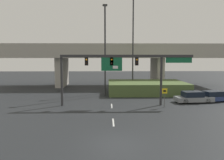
% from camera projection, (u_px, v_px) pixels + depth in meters
% --- Properties ---
extents(ground_plane, '(160.00, 160.00, 0.00)m').
position_uv_depth(ground_plane, '(115.00, 142.00, 14.89)').
color(ground_plane, black).
extents(lane_markings, '(0.14, 22.53, 0.01)m').
position_uv_depth(lane_markings, '(111.00, 100.00, 29.55)').
color(lane_markings, silver).
rests_on(lane_markings, ground).
extents(signal_gantry, '(15.85, 0.44, 6.12)m').
position_uv_depth(signal_gantry, '(122.00, 64.00, 26.02)').
color(signal_gantry, '#2D2D30').
rests_on(signal_gantry, ground).
extents(speed_limit_sign, '(0.60, 0.11, 2.30)m').
position_uv_depth(speed_limit_sign, '(165.00, 95.00, 25.23)').
color(speed_limit_sign, '#4C4C4C').
rests_on(speed_limit_sign, ground).
extents(highway_light_pole_near, '(0.70, 0.36, 13.58)m').
position_uv_depth(highway_light_pole_near, '(105.00, 48.00, 32.65)').
color(highway_light_pole_near, '#2D2D30').
rests_on(highway_light_pole_near, ground).
extents(highway_light_pole_far, '(0.70, 0.36, 16.75)m').
position_uv_depth(highway_light_pole_far, '(133.00, 41.00, 38.40)').
color(highway_light_pole_far, '#2D2D30').
rests_on(highway_light_pole_far, ground).
extents(overpass_bridge, '(45.95, 8.82, 8.41)m').
position_uv_depth(overpass_bridge, '(110.00, 56.00, 44.46)').
color(overpass_bridge, '#A39E93').
rests_on(overpass_bridge, ground).
extents(grass_embankment, '(12.47, 8.71, 1.82)m').
position_uv_depth(grass_embankment, '(146.00, 87.00, 36.12)').
color(grass_embankment, '#4C6033').
rests_on(grass_embankment, ground).
extents(parked_sedan_near_right, '(4.93, 2.23, 1.45)m').
position_uv_depth(parked_sedan_near_right, '(193.00, 97.00, 28.18)').
color(parked_sedan_near_right, gray).
rests_on(parked_sedan_near_right, ground).
extents(parked_sedan_mid_right, '(4.90, 2.77, 1.39)m').
position_uv_depth(parked_sedan_mid_right, '(214.00, 97.00, 28.89)').
color(parked_sedan_mid_right, navy).
rests_on(parked_sedan_mid_right, ground).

